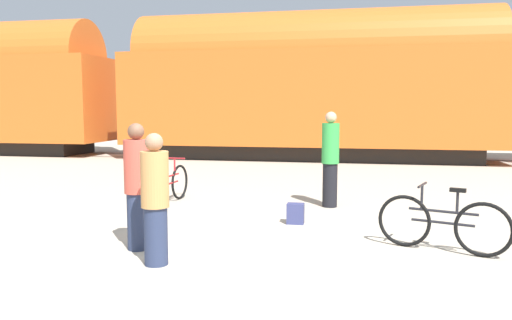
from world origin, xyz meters
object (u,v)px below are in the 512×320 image
object	(u,v)px
bicycle_maroon	(169,185)
backpack	(295,214)
freight_train	(311,83)
person_in_red	(137,187)
bicycle_black	(442,224)
person_in_tan	(155,200)
person_in_green	(330,159)

from	to	relation	value
bicycle_maroon	backpack	distance (m)	2.98
bicycle_maroon	backpack	size ratio (longest dim) A/B	5.09
bicycle_maroon	freight_train	bearing A→B (deg)	77.53
person_in_red	bicycle_black	bearing A→B (deg)	17.44
bicycle_maroon	backpack	xyz separation A→B (m)	(2.70, -1.26, -0.21)
bicycle_black	backpack	bearing A→B (deg)	149.74
bicycle_maroon	bicycle_black	bearing A→B (deg)	-27.38
person_in_tan	person_in_red	xyz separation A→B (m)	(-0.50, 0.59, 0.05)
bicycle_maroon	person_in_green	distance (m)	3.24
bicycle_maroon	person_in_green	world-z (taller)	person_in_green
person_in_tan	person_in_red	world-z (taller)	person_in_red
bicycle_maroon	person_in_tan	xyz separation A→B (m)	(1.27, -3.74, 0.42)
freight_train	bicycle_black	xyz separation A→B (m)	(2.76, -11.72, -2.45)
freight_train	person_in_red	size ratio (longest dim) A/B	26.01
person_in_tan	backpack	distance (m)	2.94
freight_train	backpack	xyz separation A→B (m)	(0.65, -10.49, -2.66)
person_in_tan	person_in_red	bearing A→B (deg)	52.03
backpack	person_in_red	bearing A→B (deg)	-135.38
freight_train	person_in_tan	distance (m)	13.15
backpack	person_in_green	bearing A→B (deg)	72.50
bicycle_black	person_in_green	xyz separation A→B (m)	(-1.62, 2.77, 0.55)
bicycle_maroon	person_in_tan	distance (m)	3.98
bicycle_maroon	person_in_green	size ratio (longest dim) A/B	0.94
bicycle_black	person_in_green	world-z (taller)	person_in_green
backpack	bicycle_maroon	bearing A→B (deg)	154.98
person_in_green	bicycle_black	bearing A→B (deg)	-141.00
person_in_green	person_in_tan	xyz separation A→B (m)	(-1.91, -4.03, -0.12)
freight_train	person_in_red	xyz separation A→B (m)	(-1.27, -12.39, -1.97)
bicycle_black	person_in_red	distance (m)	4.11
person_in_red	person_in_green	bearing A→B (deg)	62.99
bicycle_black	backpack	world-z (taller)	bicycle_black
freight_train	bicycle_maroon	world-z (taller)	freight_train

